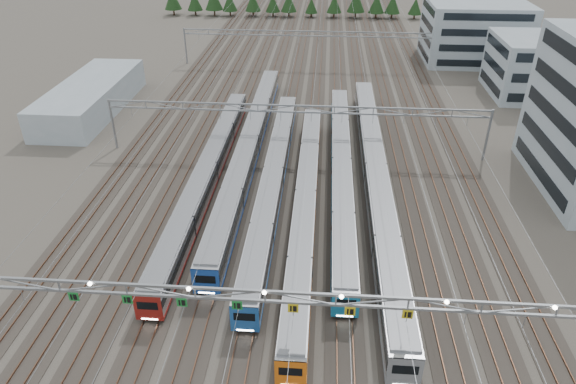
# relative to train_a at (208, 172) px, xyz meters

# --- Properties ---
(ground) EXTENTS (400.00, 400.00, 0.00)m
(ground) POSITION_rel_train_a_xyz_m (11.25, -29.62, -1.97)
(ground) COLOR #47423A
(ground) RESTS_ON ground
(track_bed) EXTENTS (54.00, 260.00, 5.42)m
(track_bed) POSITION_rel_train_a_xyz_m (11.25, 70.38, -0.48)
(track_bed) COLOR #2D2823
(track_bed) RESTS_ON ground
(train_a) EXTENTS (2.65, 52.72, 3.45)m
(train_a) POSITION_rel_train_a_xyz_m (0.00, 0.00, 0.00)
(train_a) COLOR black
(train_a) RESTS_ON ground
(train_b) EXTENTS (2.77, 62.14, 3.61)m
(train_b) POSITION_rel_train_a_xyz_m (4.50, 8.60, 0.08)
(train_b) COLOR black
(train_b) RESTS_ON ground
(train_c) EXTENTS (2.65, 52.63, 3.44)m
(train_c) POSITION_rel_train_a_xyz_m (9.00, -0.77, -0.00)
(train_c) COLOR black
(train_c) RESTS_ON ground
(train_d) EXTENTS (2.58, 52.83, 3.35)m
(train_d) POSITION_rel_train_a_xyz_m (13.50, -6.27, -0.05)
(train_d) COLOR black
(train_d) RESTS_ON ground
(train_e) EXTENTS (2.62, 54.52, 3.41)m
(train_e) POSITION_rel_train_a_xyz_m (18.00, 2.64, -0.02)
(train_e) COLOR black
(train_e) RESTS_ON ground
(train_f) EXTENTS (2.83, 65.73, 3.69)m
(train_f) POSITION_rel_train_a_xyz_m (22.50, 0.85, 0.12)
(train_f) COLOR black
(train_f) RESTS_ON ground
(gantry_near) EXTENTS (56.36, 0.61, 8.08)m
(gantry_near) POSITION_rel_train_a_xyz_m (11.20, -29.74, 5.11)
(gantry_near) COLOR gray
(gantry_near) RESTS_ON ground
(gantry_mid) EXTENTS (56.36, 0.36, 8.00)m
(gantry_mid) POSITION_rel_train_a_xyz_m (11.25, 10.38, 4.41)
(gantry_mid) COLOR gray
(gantry_mid) RESTS_ON ground
(gantry_far) EXTENTS (56.36, 0.36, 8.00)m
(gantry_far) POSITION_rel_train_a_xyz_m (11.25, 55.38, 4.41)
(gantry_far) COLOR gray
(gantry_far) RESTS_ON ground
(depot_bldg_mid) EXTENTS (14.00, 16.00, 10.99)m
(depot_bldg_mid) POSITION_rel_train_a_xyz_m (54.69, 40.28, 3.52)
(depot_bldg_mid) COLOR #8EA0A9
(depot_bldg_mid) RESTS_ON ground
(depot_bldg_north) EXTENTS (22.00, 18.00, 13.13)m
(depot_bldg_north) POSITION_rel_train_a_xyz_m (49.15, 63.13, 4.59)
(depot_bldg_north) COLOR #8EA0A9
(depot_bldg_north) RESTS_ON ground
(west_shed) EXTENTS (10.00, 30.00, 5.16)m
(west_shed) POSITION_rel_train_a_xyz_m (-26.71, 25.36, 0.61)
(west_shed) COLOR #8EA0A9
(west_shed) RESTS_ON ground
(treeline) EXTENTS (106.40, 5.60, 7.02)m
(treeline) POSITION_rel_train_a_xyz_m (16.65, 106.59, 2.26)
(treeline) COLOR #332114
(treeline) RESTS_ON ground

